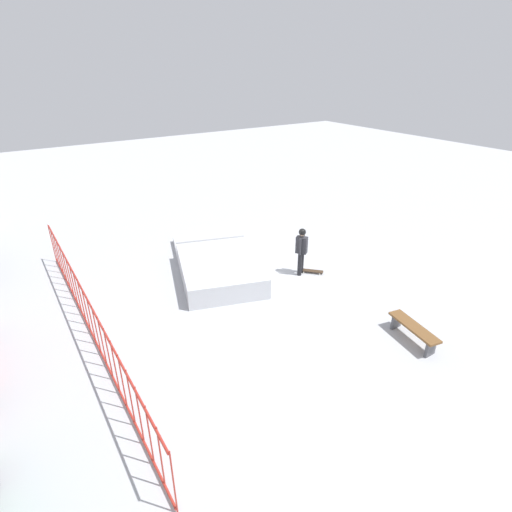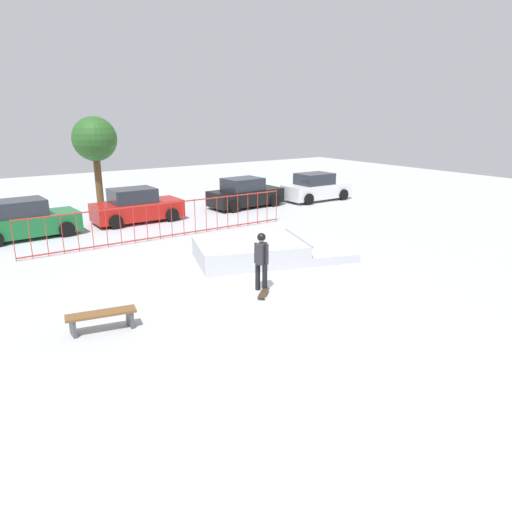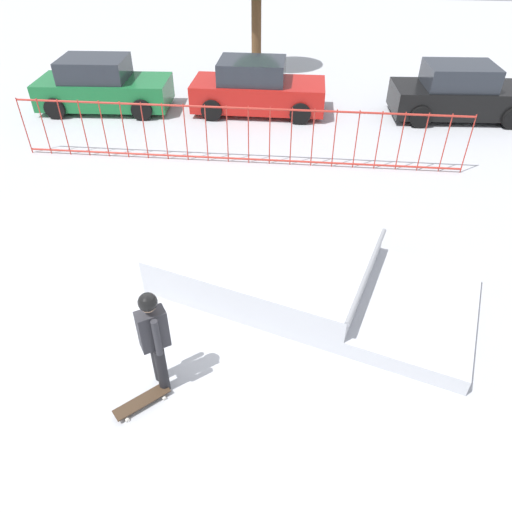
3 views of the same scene
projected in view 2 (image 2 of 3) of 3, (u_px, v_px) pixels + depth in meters
The scene contains 11 objects.
ground_plane at pixel (240, 276), 14.99m from camera, with size 60.00×60.00×0.00m, color #B7BABF.
skate_ramp at pixel (263, 251), 16.54m from camera, with size 5.94×4.13×0.74m.
skater at pixel (261, 257), 13.50m from camera, with size 0.44×0.39×1.73m.
skateboard at pixel (264, 293), 13.37m from camera, with size 0.72×0.70×0.09m.
perimeter_fence at pixel (166, 220), 19.27m from camera, with size 11.32×0.08×1.50m.
park_bench at pixel (101, 317), 11.11m from camera, with size 1.65×0.70×0.48m.
parked_car_green at pixel (24, 221), 19.35m from camera, with size 4.20×2.12×1.60m.
parked_car_red at pixel (136, 207), 22.19m from camera, with size 4.10×1.93×1.60m.
parked_car_black at pixel (245, 194), 25.68m from camera, with size 4.20×2.12×1.60m.
parked_car_white at pixel (316, 188), 27.67m from camera, with size 4.11×1.94×1.60m.
distant_tree at pixel (95, 140), 24.44m from camera, with size 2.28×2.28×4.80m.
Camera 2 is at (-7.53, -11.99, 4.98)m, focal length 33.13 mm.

